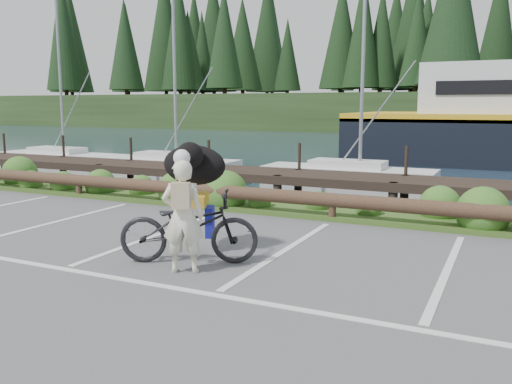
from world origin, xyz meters
The scene contains 7 objects.
ground centered at (0.00, 0.00, 0.00)m, with size 72.00×72.00×0.00m, color #4E4E50.
harbor_backdrop centered at (0.39, 78.52, 0.00)m, with size 170.00×160.00×30.00m.
vegetation_strip centered at (0.00, 5.30, 0.05)m, with size 34.00×1.60×0.10m, color #3D5B21.
log_rail centered at (0.00, 4.60, 0.00)m, with size 32.00×0.30×0.60m, color #443021, non-canonical shape.
bicycle centered at (-1.08, 0.72, 0.56)m, with size 0.75×2.14×1.13m, color black.
cyclist centered at (-0.88, 0.26, 0.83)m, with size 0.61×0.40×1.67m, color #EEE9CA.
dog centered at (-1.36, 1.35, 1.45)m, with size 1.14×0.56×0.66m, color black.
Camera 1 is at (3.37, -6.20, 2.43)m, focal length 38.00 mm.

